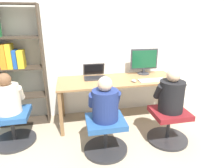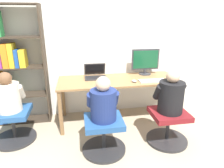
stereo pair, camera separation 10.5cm
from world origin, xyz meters
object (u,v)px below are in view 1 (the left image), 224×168
Objects in this scene: person_at_monitor at (171,94)px; bookshelf at (4,69)px; desktop_monitor at (144,61)px; keyboard at (152,80)px; laptop at (95,75)px; person_near_shelf at (7,97)px; office_chair_right at (106,134)px; office_chair_left at (168,124)px; person_at_laptop at (105,102)px; office_chair_side at (13,126)px.

person_at_monitor is 2.47m from bookshelf.
keyboard is (-0.01, -0.41, -0.21)m from desktop_monitor.
laptop is 0.19× the size of bookshelf.
laptop is 0.92m from keyboard.
bookshelf is at bearing 169.59° from keyboard.
bookshelf is 0.61m from person_near_shelf.
person_near_shelf is at bearing -158.31° from laptop.
desktop_monitor is at bearing 49.27° from office_chair_right.
office_chair_left is (0.04, -0.95, -0.69)m from desktop_monitor.
keyboard is 2.26m from bookshelf.
laptop is 1.27m from person_at_monitor.
person_near_shelf is at bearing 169.42° from person_at_monitor.
person_near_shelf is (-2.08, -0.54, -0.26)m from desktop_monitor.
office_chair_right is (0.01, -0.94, -0.52)m from laptop.
person_at_laptop is 0.97× the size of office_chair_side.
desktop_monitor is at bearing 0.13° from bookshelf.
office_chair_left is 1.00× the size of office_chair_right.
office_chair_side is 1.05× the size of person_near_shelf.
bookshelf is (-1.36, 0.06, 0.17)m from laptop.
bookshelf is at bearing 144.16° from person_at_laptop.
keyboard is at bearing 3.69° from person_near_shelf.
person_at_laptop is at bearing -20.26° from person_near_shelf.
desktop_monitor reaches higher than keyboard.
laptop is at bearing 90.41° from person_at_laptop.
keyboard is at bearing 34.56° from person_at_laptop.
desktop_monitor is 1.49m from office_chair_right.
person_at_laptop reaches higher than office_chair_right.
keyboard is at bearing 96.08° from office_chair_left.
office_chair_left is 0.97× the size of person_at_monitor.
laptop reaches higher than office_chair_left.
person_near_shelf is at bearing -74.33° from bookshelf.
office_chair_left is at bearing -10.59° from office_chair_side.
office_chair_right is at bearing -176.38° from person_at_monitor.
person_at_laptop is at bearing 90.00° from office_chair_right.
person_at_monitor is (0.91, -0.88, -0.06)m from laptop.
office_chair_right is at bearing -90.00° from person_at_laptop.
desktop_monitor is 0.84× the size of office_chair_right.
keyboard reaches higher than office_chair_right.
office_chair_left is 0.31× the size of bookshelf.
bookshelf reaches higher than person_near_shelf.
person_at_monitor is 0.90m from person_at_laptop.
person_at_monitor reaches higher than keyboard.
bookshelf is at bearing 157.52° from office_chair_left.
person_near_shelf is (-2.06, -0.13, -0.05)m from keyboard.
office_chair_side is at bearing -90.00° from person_near_shelf.
bookshelf is (-2.27, 0.94, 0.23)m from person_at_monitor.
bookshelf is (-1.37, 0.99, 0.69)m from office_chair_right.
office_chair_side is (-1.21, -0.49, -0.52)m from laptop.
laptop is at bearing -2.44° from bookshelf.
bookshelf is (-2.27, 0.94, 0.69)m from office_chair_left.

